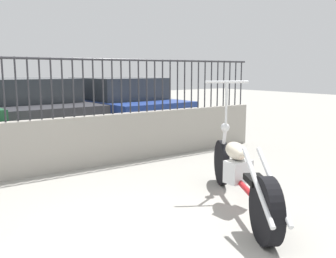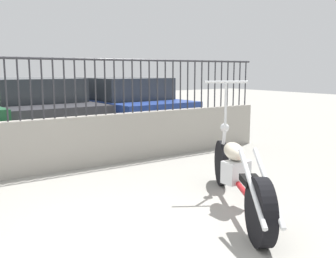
# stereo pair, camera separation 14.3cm
# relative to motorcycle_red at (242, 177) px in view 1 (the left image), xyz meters

# --- Properties ---
(low_wall) EXTENTS (9.04, 0.18, 0.78)m
(low_wall) POSITION_rel_motorcycle_red_xyz_m (-1.69, 2.66, 0.01)
(low_wall) COLOR #9E998E
(low_wall) RESTS_ON ground_plane
(fence_railing) EXTENTS (9.04, 0.04, 0.86)m
(fence_railing) POSITION_rel_motorcycle_red_xyz_m (-1.69, 2.66, 0.96)
(fence_railing) COLOR #2D2D33
(fence_railing) RESTS_ON low_wall
(motorcycle_red) EXTENTS (1.31, 2.07, 1.34)m
(motorcycle_red) POSITION_rel_motorcycle_red_xyz_m (0.00, 0.00, 0.00)
(motorcycle_red) COLOR black
(motorcycle_red) RESTS_ON ground_plane
(car_dark_grey) EXTENTS (1.99, 4.40, 1.29)m
(car_dark_grey) POSITION_rel_motorcycle_red_xyz_m (-0.62, 5.79, 0.28)
(car_dark_grey) COLOR black
(car_dark_grey) RESTS_ON ground_plane
(car_blue) EXTENTS (2.02, 4.02, 1.28)m
(car_blue) POSITION_rel_motorcycle_red_xyz_m (1.37, 5.39, 0.28)
(car_blue) COLOR black
(car_blue) RESTS_ON ground_plane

